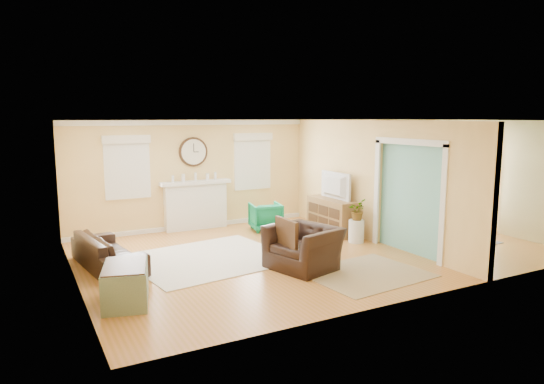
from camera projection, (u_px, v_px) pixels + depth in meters
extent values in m
plane|color=#B07229|center=(314.00, 249.00, 9.87)|extent=(9.00, 9.00, 0.00)
cube|color=#DAB369|center=(250.00, 171.00, 12.29)|extent=(9.00, 0.02, 2.60)
cube|color=#DAB369|center=(427.00, 212.00, 7.05)|extent=(9.00, 0.02, 2.60)
cube|color=#DAB369|center=(73.00, 205.00, 7.58)|extent=(0.02, 6.00, 2.60)
cube|color=#DAB369|center=(470.00, 174.00, 11.76)|extent=(0.02, 6.00, 2.60)
cube|color=white|center=(315.00, 120.00, 9.47)|extent=(9.00, 6.00, 0.02)
cube|color=#DAB369|center=(335.00, 175.00, 11.59)|extent=(0.12, 3.20, 2.60)
cube|color=#DAB369|center=(470.00, 199.00, 8.18)|extent=(0.12, 1.00, 2.60)
cube|color=#DAB369|center=(413.00, 131.00, 9.24)|extent=(0.12, 1.80, 0.40)
cube|color=white|center=(377.00, 192.00, 10.19)|extent=(0.04, 0.12, 2.20)
cube|color=white|center=(443.00, 206.00, 8.62)|extent=(0.04, 0.12, 2.20)
cube|color=white|center=(410.00, 142.00, 9.23)|extent=(0.04, 1.92, 0.12)
cube|color=#71C2BD|center=(376.00, 181.00, 10.40)|extent=(0.02, 6.00, 2.60)
cube|color=white|center=(196.00, 206.00, 11.60)|extent=(1.50, 0.24, 1.10)
cube|color=white|center=(196.00, 183.00, 11.49)|extent=(1.70, 0.30, 0.08)
cube|color=black|center=(194.00, 208.00, 11.70)|extent=(0.85, 0.02, 0.75)
cube|color=gold|center=(196.00, 212.00, 11.61)|extent=(0.85, 0.02, 0.62)
cylinder|color=#462C19|center=(193.00, 152.00, 11.48)|extent=(0.70, 0.06, 0.70)
cylinder|color=silver|center=(194.00, 152.00, 11.45)|extent=(0.60, 0.01, 0.60)
cube|color=black|center=(194.00, 148.00, 11.43)|extent=(0.02, 0.01, 0.20)
cube|color=black|center=(196.00, 152.00, 11.48)|extent=(0.12, 0.01, 0.02)
cube|color=white|center=(127.00, 168.00, 10.82)|extent=(0.90, 0.03, 1.30)
cube|color=white|center=(127.00, 168.00, 10.79)|extent=(1.00, 0.04, 1.40)
cube|color=silver|center=(126.00, 139.00, 10.66)|extent=(1.05, 0.10, 0.18)
cube|color=white|center=(252.00, 162.00, 12.26)|extent=(0.90, 0.03, 1.30)
cube|color=white|center=(253.00, 162.00, 12.23)|extent=(1.00, 0.04, 1.40)
cube|color=silver|center=(253.00, 137.00, 12.10)|extent=(1.05, 0.10, 0.18)
cube|color=white|center=(469.00, 182.00, 11.77)|extent=(0.03, 1.60, 2.10)
cube|color=white|center=(468.00, 182.00, 11.76)|extent=(0.03, 1.70, 2.20)
cylinder|color=gold|center=(427.00, 127.00, 10.88)|extent=(0.02, 0.02, 0.30)
sphere|color=white|center=(427.00, 138.00, 10.92)|extent=(0.30, 0.30, 0.30)
cube|color=silver|center=(209.00, 258.00, 9.22)|extent=(3.12, 2.80, 0.01)
cube|color=tan|center=(366.00, 274.00, 8.32)|extent=(2.12, 1.80, 0.01)
cube|color=slate|center=(419.00, 235.00, 11.03)|extent=(2.19, 2.73, 0.01)
imported|color=black|center=(108.00, 251.00, 8.66)|extent=(1.06, 2.10, 0.59)
imported|color=black|center=(303.00, 248.00, 8.58)|extent=(1.30, 1.40, 0.76)
imported|color=#067D51|center=(266.00, 216.00, 11.52)|extent=(0.83, 0.84, 0.65)
cube|color=gray|center=(126.00, 285.00, 6.98)|extent=(0.84, 1.12, 0.55)
cube|color=#462C19|center=(125.00, 265.00, 6.94)|extent=(0.80, 1.06, 0.02)
cube|color=olive|center=(332.00, 216.00, 11.23)|extent=(0.48, 1.43, 0.80)
cube|color=#462C19|center=(334.00, 214.00, 10.72)|extent=(0.01, 0.38, 0.22)
cube|color=#462C19|center=(334.00, 226.00, 10.76)|extent=(0.01, 0.38, 0.22)
cube|color=#462C19|center=(323.00, 210.00, 11.10)|extent=(0.01, 0.38, 0.22)
cube|color=#462C19|center=(323.00, 222.00, 11.14)|extent=(0.01, 0.38, 0.22)
cube|color=#462C19|center=(313.00, 207.00, 11.47)|extent=(0.01, 0.38, 0.22)
cube|color=#462C19|center=(313.00, 219.00, 11.51)|extent=(0.01, 0.38, 0.22)
imported|color=black|center=(332.00, 186.00, 11.11)|extent=(0.15, 1.07, 0.62)
cylinder|color=white|center=(356.00, 231.00, 10.39)|extent=(0.33, 0.33, 0.49)
imported|color=#337F33|center=(357.00, 210.00, 10.32)|extent=(0.53, 0.53, 0.44)
imported|color=#462C19|center=(420.00, 223.00, 10.99)|extent=(1.18, 1.78, 0.58)
cube|color=slate|center=(384.00, 207.00, 11.87)|extent=(0.53, 0.53, 0.05)
cube|color=slate|center=(385.00, 196.00, 11.83)|extent=(0.45, 0.14, 0.54)
cylinder|color=black|center=(387.00, 216.00, 12.13)|extent=(0.03, 0.03, 0.45)
cylinder|color=black|center=(394.00, 218.00, 11.79)|extent=(0.03, 0.03, 0.45)
cylinder|color=black|center=(374.00, 216.00, 12.03)|extent=(0.03, 0.03, 0.45)
cylinder|color=black|center=(381.00, 219.00, 11.69)|extent=(0.03, 0.03, 0.45)
cube|color=slate|center=(452.00, 225.00, 10.05)|extent=(0.51, 0.51, 0.05)
cube|color=slate|center=(453.00, 214.00, 10.01)|extent=(0.41, 0.16, 0.49)
cylinder|color=black|center=(449.00, 239.00, 9.89)|extent=(0.03, 0.03, 0.41)
cylinder|color=black|center=(440.00, 235.00, 10.21)|extent=(0.03, 0.03, 0.41)
cylinder|color=black|center=(464.00, 238.00, 9.96)|extent=(0.03, 0.03, 0.41)
cylinder|color=black|center=(454.00, 234.00, 10.28)|extent=(0.03, 0.03, 0.41)
cube|color=white|center=(396.00, 218.00, 10.59)|extent=(0.52, 0.52, 0.05)
cube|color=white|center=(396.00, 206.00, 10.55)|extent=(0.12, 0.46, 0.54)
cylinder|color=black|center=(383.00, 229.00, 10.67)|extent=(0.03, 0.03, 0.45)
cylinder|color=black|center=(394.00, 227.00, 10.89)|extent=(0.03, 0.03, 0.45)
cylinder|color=black|center=(397.00, 232.00, 10.38)|extent=(0.03, 0.03, 0.45)
cylinder|color=black|center=(407.00, 230.00, 10.60)|extent=(0.03, 0.03, 0.45)
cube|color=slate|center=(444.00, 212.00, 11.27)|extent=(0.53, 0.53, 0.05)
cube|color=slate|center=(444.00, 201.00, 11.23)|extent=(0.14, 0.45, 0.53)
cylinder|color=black|center=(455.00, 224.00, 11.18)|extent=(0.03, 0.03, 0.45)
cylinder|color=black|center=(441.00, 225.00, 11.09)|extent=(0.03, 0.03, 0.45)
cylinder|color=black|center=(445.00, 221.00, 11.53)|extent=(0.03, 0.03, 0.45)
cylinder|color=black|center=(432.00, 222.00, 11.43)|extent=(0.03, 0.03, 0.45)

